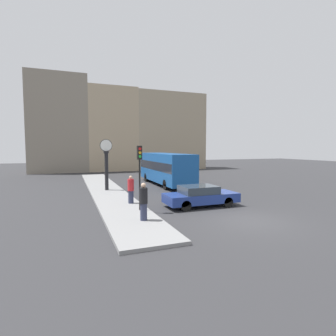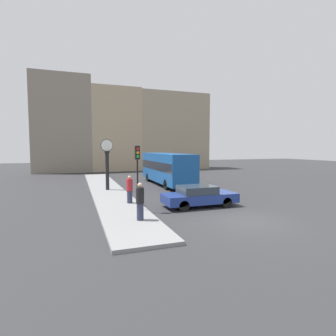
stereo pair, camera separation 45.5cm
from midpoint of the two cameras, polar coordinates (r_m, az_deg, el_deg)
name	(u,v)px [view 1 (the left image)]	position (r m, az deg, el deg)	size (l,w,h in m)	color
ground_plane	(249,221)	(13.95, 16.37, -10.92)	(120.00, 120.00, 0.00)	#2D2D30
sidewalk_corner	(106,191)	(22.54, -13.82, -4.82)	(2.71, 26.82, 0.16)	gray
building_row	(121,129)	(43.64, -10.46, 8.35)	(27.81, 5.00, 14.38)	gray
sedan_car	(200,196)	(16.46, 6.26, -6.03)	(4.57, 1.87, 1.30)	navy
bus_distant	(165,167)	(25.84, -1.10, 0.21)	(2.43, 9.76, 3.09)	#195199
traffic_light_near	(140,164)	(14.64, -7.10, 0.85)	(0.26, 0.24, 3.60)	black
street_clock	(106,164)	(22.20, -13.84, 0.80)	(1.00, 0.38, 4.19)	black
pedestrian_red_top	(131,190)	(16.72, -8.87, -4.67)	(0.39, 0.39, 1.74)	#2D334C
pedestrian_black_jacket	(144,202)	(12.75, -6.37, -7.29)	(0.39, 0.39, 1.82)	#2D334C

